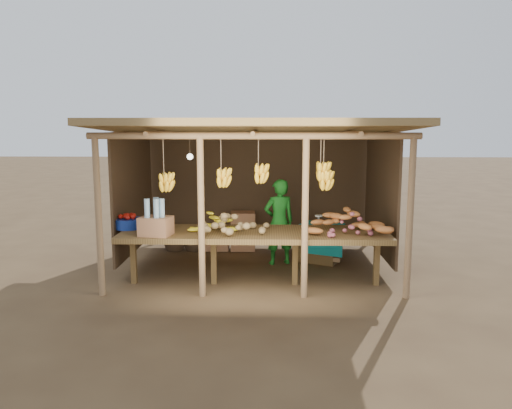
{
  "coord_description": "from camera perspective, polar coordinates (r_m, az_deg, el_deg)",
  "views": [
    {
      "loc": [
        0.22,
        -8.1,
        2.33
      ],
      "look_at": [
        0.0,
        0.0,
        1.05
      ],
      "focal_mm": 35.0,
      "sensor_mm": 36.0,
      "label": 1
    }
  ],
  "objects": [
    {
      "name": "sweet_potato_heap",
      "position": [
        7.28,
        10.54,
        -1.84
      ],
      "size": [
        1.21,
        0.83,
        0.36
      ],
      "primitive_type": null,
      "rotation": [
        0.0,
        0.0,
        -0.14
      ],
      "color": "#BB6A30",
      "rests_on": "counter"
    },
    {
      "name": "carton_stack",
      "position": [
        9.4,
        -2.5,
        -3.39
      ],
      "size": [
        0.97,
        0.39,
        0.72
      ],
      "color": "#A26B48",
      "rests_on": "ground"
    },
    {
      "name": "vendor",
      "position": [
        8.43,
        2.65,
        -2.0
      ],
      "size": [
        0.61,
        0.5,
        1.45
      ],
      "primitive_type": "imported",
      "rotation": [
        0.0,
        0.0,
        3.46
      ],
      "color": "#19721E",
      "rests_on": "ground"
    },
    {
      "name": "potato_heap",
      "position": [
        7.22,
        -2.67,
        -1.78
      ],
      "size": [
        1.09,
        0.77,
        0.37
      ],
      "primitive_type": null,
      "rotation": [
        0.0,
        0.0,
        -0.17
      ],
      "color": "olive",
      "rests_on": "counter"
    },
    {
      "name": "tarp_crate",
      "position": [
        8.75,
        7.37,
        -4.22
      ],
      "size": [
        0.89,
        0.84,
        0.84
      ],
      "color": "brown",
      "rests_on": "ground"
    },
    {
      "name": "tomato_basin",
      "position": [
        7.76,
        -14.33,
        -1.98
      ],
      "size": [
        0.42,
        0.42,
        0.22
      ],
      "rotation": [
        0.0,
        0.0,
        0.06
      ],
      "color": "navy",
      "rests_on": "counter"
    },
    {
      "name": "ground",
      "position": [
        8.43,
        0.0,
        -7.07
      ],
      "size": [
        60.0,
        60.0,
        0.0
      ],
      "primitive_type": "plane",
      "color": "brown",
      "rests_on": "ground"
    },
    {
      "name": "banana_pile",
      "position": [
        7.42,
        -5.12,
        -1.59
      ],
      "size": [
        0.64,
        0.42,
        0.35
      ],
      "primitive_type": null,
      "rotation": [
        0.0,
        0.0,
        -0.1
      ],
      "color": "yellow",
      "rests_on": "counter"
    },
    {
      "name": "bottle_box",
      "position": [
        7.15,
        -11.39,
        -1.88
      ],
      "size": [
        0.48,
        0.41,
        0.53
      ],
      "color": "#A26B48",
      "rests_on": "counter"
    },
    {
      "name": "counter",
      "position": [
        7.33,
        -0.2,
        -3.56
      ],
      "size": [
        3.9,
        1.05,
        0.8
      ],
      "color": "brown",
      "rests_on": "ground"
    },
    {
      "name": "burlap_sacks",
      "position": [
        9.51,
        -8.18,
        -3.81
      ],
      "size": [
        0.78,
        0.41,
        0.55
      ],
      "color": "#4A3522",
      "rests_on": "ground"
    },
    {
      "name": "stall_structure",
      "position": [
        8.05,
        -0.17,
        6.01
      ],
      "size": [
        4.7,
        3.5,
        2.43
      ],
      "color": "#97724E",
      "rests_on": "ground"
    },
    {
      "name": "onion_heap",
      "position": [
        7.13,
        10.86,
        -2.13
      ],
      "size": [
        0.76,
        0.53,
        0.35
      ],
      "primitive_type": null,
      "rotation": [
        0.0,
        0.0,
        -0.18
      ],
      "color": "#A14E5A",
      "rests_on": "counter"
    }
  ]
}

